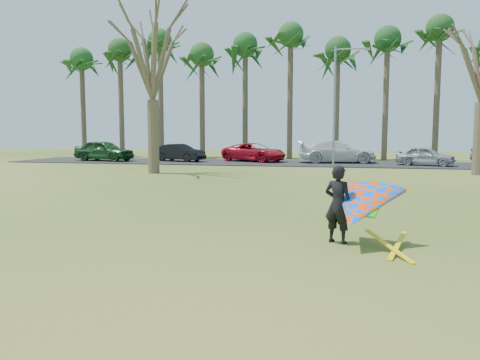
% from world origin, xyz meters
% --- Properties ---
extents(ground, '(100.00, 100.00, 0.00)m').
position_xyz_m(ground, '(0.00, 0.00, 0.00)').
color(ground, '#225011').
rests_on(ground, ground).
extents(parking_strip, '(46.00, 7.00, 0.06)m').
position_xyz_m(parking_strip, '(0.00, 25.00, 0.03)').
color(parking_strip, black).
rests_on(parking_strip, ground).
extents(palm_0, '(4.84, 4.84, 10.84)m').
position_xyz_m(palm_0, '(-22.00, 31.00, 9.17)').
color(palm_0, '#493B2B').
rests_on(palm_0, ground).
extents(palm_1, '(4.84, 4.84, 11.54)m').
position_xyz_m(palm_1, '(-18.00, 31.00, 9.85)').
color(palm_1, '#49382C').
rests_on(palm_1, ground).
extents(palm_2, '(4.84, 4.84, 12.24)m').
position_xyz_m(palm_2, '(-14.00, 31.00, 10.52)').
color(palm_2, brown).
rests_on(palm_2, ground).
extents(palm_3, '(4.84, 4.84, 10.84)m').
position_xyz_m(palm_3, '(-10.00, 31.00, 9.17)').
color(palm_3, brown).
rests_on(palm_3, ground).
extents(palm_4, '(4.84, 4.84, 11.54)m').
position_xyz_m(palm_4, '(-6.00, 31.00, 9.85)').
color(palm_4, '#49382C').
rests_on(palm_4, ground).
extents(palm_5, '(4.84, 4.84, 12.24)m').
position_xyz_m(palm_5, '(-2.00, 31.00, 10.52)').
color(palm_5, '#4B392D').
rests_on(palm_5, ground).
extents(palm_6, '(4.84, 4.84, 10.84)m').
position_xyz_m(palm_6, '(2.00, 31.00, 9.17)').
color(palm_6, '#46392A').
rests_on(palm_6, ground).
extents(palm_7, '(4.84, 4.84, 11.54)m').
position_xyz_m(palm_7, '(6.00, 31.00, 9.85)').
color(palm_7, '#4E3D2E').
rests_on(palm_7, ground).
extents(palm_8, '(4.84, 4.84, 12.24)m').
position_xyz_m(palm_8, '(10.00, 31.00, 10.52)').
color(palm_8, '#483C2B').
rests_on(palm_8, ground).
extents(bare_tree_left, '(6.60, 6.60, 9.70)m').
position_xyz_m(bare_tree_left, '(-8.00, 15.00, 6.92)').
color(bare_tree_left, '#4C3E2D').
rests_on(bare_tree_left, ground).
extents(streetlight, '(2.28, 0.18, 8.00)m').
position_xyz_m(streetlight, '(2.16, 22.00, 4.46)').
color(streetlight, gray).
rests_on(streetlight, ground).
extents(car_0, '(5.05, 2.57, 1.65)m').
position_xyz_m(car_0, '(-16.12, 24.09, 0.88)').
color(car_0, '#1A431E').
rests_on(car_0, parking_strip).
extents(car_1, '(4.39, 2.56, 1.37)m').
position_xyz_m(car_1, '(-9.97, 24.80, 0.74)').
color(car_1, black).
rests_on(car_1, parking_strip).
extents(car_2, '(5.72, 4.33, 1.44)m').
position_xyz_m(car_2, '(-4.21, 25.95, 0.78)').
color(car_2, '#AB0D1E').
rests_on(car_2, parking_strip).
extents(car_3, '(6.07, 3.14, 1.68)m').
position_xyz_m(car_3, '(2.16, 25.76, 0.90)').
color(car_3, silver).
rests_on(car_3, parking_strip).
extents(car_4, '(4.18, 2.64, 1.33)m').
position_xyz_m(car_4, '(8.19, 24.18, 0.72)').
color(car_4, '#999FA5').
rests_on(car_4, parking_strip).
extents(kite_flyer, '(2.13, 2.39, 2.02)m').
position_xyz_m(kite_flyer, '(3.02, -0.27, 0.85)').
color(kite_flyer, black).
rests_on(kite_flyer, ground).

